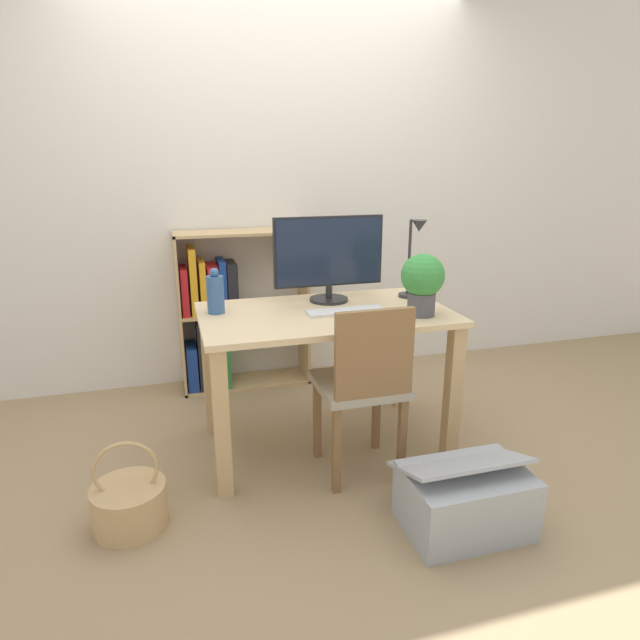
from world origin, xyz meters
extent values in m
plane|color=#997F5B|center=(0.00, 0.00, 0.00)|extent=(10.00, 10.00, 0.00)
cube|color=silver|center=(0.00, 1.10, 1.30)|extent=(8.00, 0.05, 2.60)
cube|color=#D8BC8C|center=(0.00, 0.00, 0.73)|extent=(1.26, 0.74, 0.03)
cube|color=tan|center=(-0.57, -0.31, 0.36)|extent=(0.07, 0.07, 0.72)
cube|color=tan|center=(0.57, -0.31, 0.36)|extent=(0.07, 0.07, 0.72)
cube|color=tan|center=(-0.57, 0.31, 0.36)|extent=(0.07, 0.07, 0.72)
cube|color=tan|center=(0.57, 0.31, 0.36)|extent=(0.07, 0.07, 0.72)
cylinder|color=#232326|center=(0.08, 0.19, 0.76)|extent=(0.21, 0.21, 0.02)
cylinder|color=#232326|center=(0.08, 0.19, 0.80)|extent=(0.04, 0.04, 0.08)
cube|color=#232326|center=(0.08, 0.20, 1.02)|extent=(0.60, 0.02, 0.37)
cube|color=#192338|center=(0.08, 0.19, 1.02)|extent=(0.57, 0.03, 0.35)
cube|color=silver|center=(0.09, -0.05, 0.76)|extent=(0.39, 0.11, 0.02)
cylinder|color=#33598C|center=(-0.53, 0.12, 0.84)|extent=(0.09, 0.09, 0.19)
sphere|color=#33598C|center=(-0.53, 0.12, 0.95)|extent=(0.05, 0.05, 0.05)
cylinder|color=#2D2D33|center=(0.52, 0.15, 0.76)|extent=(0.10, 0.10, 0.02)
cylinder|color=#2D2D33|center=(0.52, 0.15, 0.97)|extent=(0.02, 0.02, 0.41)
cylinder|color=#2D2D33|center=(0.52, 0.10, 1.17)|extent=(0.01, 0.10, 0.01)
cone|color=#2D2D33|center=(0.52, 0.05, 1.15)|extent=(0.08, 0.08, 0.06)
cylinder|color=#4C4C51|center=(0.43, -0.19, 0.81)|extent=(0.14, 0.14, 0.11)
sphere|color=#388C3D|center=(0.43, -0.19, 0.95)|extent=(0.21, 0.21, 0.21)
cube|color=#9E937F|center=(0.09, -0.28, 0.46)|extent=(0.40, 0.40, 0.04)
cube|color=brown|center=(0.09, -0.46, 0.68)|extent=(0.36, 0.03, 0.40)
cube|color=brown|center=(-0.08, -0.44, 0.22)|extent=(0.04, 0.04, 0.44)
cube|color=brown|center=(0.25, -0.44, 0.22)|extent=(0.04, 0.04, 0.44)
cube|color=brown|center=(-0.08, -0.11, 0.22)|extent=(0.04, 0.04, 0.44)
cube|color=brown|center=(0.25, -0.11, 0.22)|extent=(0.04, 0.04, 0.44)
cube|color=tan|center=(-0.70, 0.93, 0.52)|extent=(0.02, 0.28, 1.05)
cube|color=tan|center=(0.12, 0.93, 0.52)|extent=(0.02, 0.28, 1.05)
cube|color=tan|center=(-0.29, 0.93, 0.01)|extent=(0.84, 0.28, 0.02)
cube|color=tan|center=(-0.29, 0.93, 1.04)|extent=(0.84, 0.28, 0.02)
cube|color=tan|center=(-0.29, 0.93, 0.52)|extent=(0.81, 0.28, 0.02)
cube|color=navy|center=(-0.65, 0.93, 0.17)|extent=(0.07, 0.24, 0.30)
cube|color=black|center=(-0.58, 0.93, 0.25)|extent=(0.04, 0.24, 0.46)
cube|color=orange|center=(-0.51, 0.93, 0.16)|extent=(0.07, 0.24, 0.28)
cube|color=#2D7F38|center=(-0.44, 0.93, 0.23)|extent=(0.07, 0.24, 0.43)
cube|color=red|center=(-0.66, 0.93, 0.68)|extent=(0.04, 0.24, 0.30)
cube|color=orange|center=(-0.60, 0.93, 0.74)|extent=(0.04, 0.24, 0.42)
cube|color=orange|center=(-0.55, 0.93, 0.70)|extent=(0.04, 0.24, 0.34)
cube|color=red|center=(-0.48, 0.93, 0.69)|extent=(0.07, 0.24, 0.31)
cube|color=navy|center=(-0.42, 0.93, 0.70)|extent=(0.04, 0.24, 0.34)
cube|color=black|center=(-0.36, 0.93, 0.69)|extent=(0.06, 0.24, 0.32)
cylinder|color=tan|center=(-0.98, -0.43, 0.09)|extent=(0.31, 0.31, 0.19)
torus|color=tan|center=(-0.98, -0.43, 0.26)|extent=(0.26, 0.02, 0.26)
cube|color=#999EA3|center=(0.36, -0.83, 0.13)|extent=(0.51, 0.34, 0.26)
cube|color=#999EA3|center=(0.36, -0.76, 0.27)|extent=(0.52, 0.34, 0.14)
camera|label=1|loc=(-0.74, -2.49, 1.49)|focal=30.00mm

